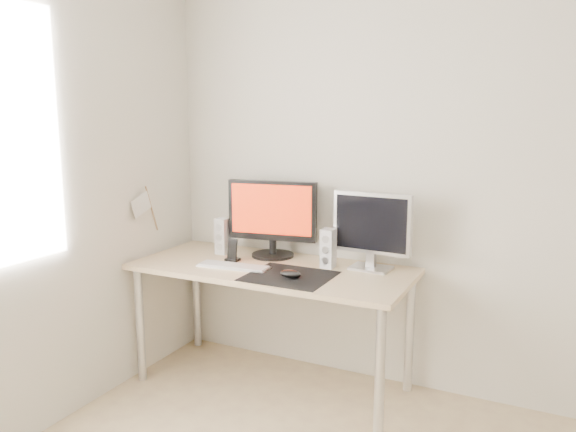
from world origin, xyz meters
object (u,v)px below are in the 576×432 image
(speaker_left, at_px, (223,236))
(keyboard, at_px, (233,266))
(mouse, at_px, (290,274))
(desk, at_px, (272,279))
(main_monitor, at_px, (272,216))
(second_monitor, at_px, (372,227))
(speaker_right, at_px, (328,248))
(phone_dock, at_px, (232,254))

(speaker_left, xyz_separation_m, keyboard, (0.23, -0.25, -0.10))
(mouse, bearing_deg, desk, 139.95)
(main_monitor, relative_size, second_monitor, 1.22)
(mouse, xyz_separation_m, desk, (-0.20, 0.17, -0.10))
(speaker_left, height_order, keyboard, speaker_left)
(main_monitor, distance_m, speaker_right, 0.43)
(keyboard, bearing_deg, main_monitor, 74.97)
(second_monitor, xyz_separation_m, speaker_left, (-0.94, -0.06, -0.13))
(keyboard, distance_m, phone_dock, 0.15)
(speaker_right, bearing_deg, keyboard, -153.76)
(mouse, relative_size, phone_dock, 0.87)
(second_monitor, relative_size, keyboard, 1.05)
(speaker_right, relative_size, keyboard, 0.52)
(desk, relative_size, phone_dock, 11.82)
(second_monitor, bearing_deg, mouse, -132.80)
(main_monitor, distance_m, second_monitor, 0.63)
(second_monitor, height_order, phone_dock, second_monitor)
(second_monitor, bearing_deg, desk, -160.29)
(mouse, xyz_separation_m, main_monitor, (-0.30, 0.37, 0.23))
(speaker_right, height_order, phone_dock, speaker_right)
(phone_dock, bearing_deg, speaker_right, 11.65)
(main_monitor, distance_m, keyboard, 0.41)
(desk, xyz_separation_m, main_monitor, (-0.10, 0.20, 0.33))
(mouse, xyz_separation_m, speaker_left, (-0.61, 0.30, 0.09))
(mouse, distance_m, speaker_left, 0.69)
(main_monitor, xyz_separation_m, speaker_left, (-0.31, -0.07, -0.14))
(main_monitor, relative_size, speaker_right, 2.46)
(phone_dock, bearing_deg, desk, -0.78)
(mouse, relative_size, speaker_right, 0.53)
(main_monitor, relative_size, keyboard, 1.28)
(main_monitor, bearing_deg, speaker_right, -11.08)
(desk, distance_m, second_monitor, 0.65)
(mouse, xyz_separation_m, speaker_right, (0.10, 0.29, 0.09))
(desk, relative_size, keyboard, 3.73)
(speaker_right, bearing_deg, main_monitor, 168.92)
(keyboard, bearing_deg, mouse, -7.29)
(desk, bearing_deg, phone_dock, 179.22)
(desk, distance_m, keyboard, 0.24)
(keyboard, bearing_deg, desk, 32.57)
(second_monitor, bearing_deg, main_monitor, 179.24)
(speaker_right, bearing_deg, second_monitor, 16.77)
(mouse, height_order, main_monitor, main_monitor)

